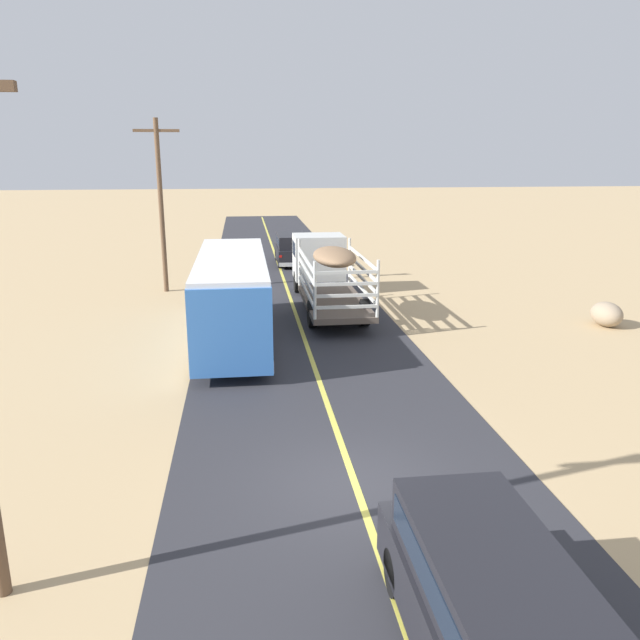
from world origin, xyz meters
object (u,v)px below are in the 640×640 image
at_px(boulder_mid_field, 607,314).
at_px(bus, 232,296).
at_px(power_pole_mid, 161,201).
at_px(livestock_truck, 324,265).
at_px(car_far, 291,247).
at_px(suv_near, 485,596).

bearing_deg(boulder_mid_field, bus, -179.05).
xyz_separation_m(bus, power_pole_mid, (-3.54, 9.36, 2.82)).
bearing_deg(livestock_truck, bus, -124.98).
height_order(bus, car_far, bus).
height_order(car_far, boulder_mid_field, car_far).
distance_m(car_far, power_pole_mid, 10.71).
relative_size(power_pole_mid, boulder_mid_field, 5.44).
bearing_deg(bus, livestock_truck, 55.02).
bearing_deg(suv_near, livestock_truck, 88.16).
bearing_deg(bus, boulder_mid_field, 0.95).
distance_m(livestock_truck, bus, 7.39).
height_order(suv_near, car_far, same).
height_order(suv_near, livestock_truck, livestock_truck).
distance_m(power_pole_mid, boulder_mid_field, 21.18).
xyz_separation_m(bus, car_far, (3.51, 16.63, -0.66)).
bearing_deg(suv_near, power_pole_mid, 105.63).
distance_m(livestock_truck, car_far, 10.63).
bearing_deg(boulder_mid_field, livestock_truck, 152.00).
bearing_deg(bus, power_pole_mid, 110.73).
xyz_separation_m(car_far, power_pole_mid, (-7.05, -7.27, 3.48)).
xyz_separation_m(suv_near, livestock_truck, (0.70, 21.96, 0.70)).
bearing_deg(power_pole_mid, car_far, 45.87).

